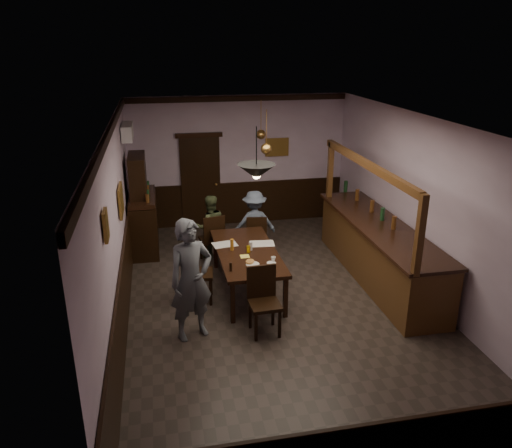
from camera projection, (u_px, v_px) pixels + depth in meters
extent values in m
cube|color=#2D2621|center=(278.00, 302.00, 8.39)|extent=(5.00, 8.00, 0.01)
cube|color=white|center=(282.00, 123.00, 7.34)|extent=(5.00, 8.00, 0.01)
cube|color=#BBA2BC|center=(239.00, 161.00, 11.54)|extent=(5.00, 0.01, 3.00)
cube|color=#BBA2BC|center=(394.00, 376.00, 4.18)|extent=(5.00, 0.01, 3.00)
cube|color=#BBA2BC|center=(116.00, 229.00, 7.40)|extent=(0.01, 8.00, 3.00)
cube|color=#BBA2BC|center=(425.00, 208.00, 8.32)|extent=(0.01, 8.00, 3.00)
cube|color=black|center=(247.00, 252.00, 8.55)|extent=(1.02, 2.21, 0.06)
cube|color=black|center=(233.00, 303.00, 7.67)|extent=(0.07, 0.07, 0.69)
cube|color=black|center=(285.00, 297.00, 7.83)|extent=(0.07, 0.07, 0.69)
cube|color=black|center=(215.00, 251.00, 9.54)|extent=(0.07, 0.07, 0.69)
cube|color=black|center=(258.00, 248.00, 9.70)|extent=(0.07, 0.07, 0.69)
cube|color=black|center=(212.00, 239.00, 9.80)|extent=(0.51, 0.51, 0.05)
cube|color=black|center=(214.00, 229.00, 9.53)|extent=(0.43, 0.13, 0.51)
cube|color=black|center=(218.00, 246.00, 10.09)|extent=(0.04, 0.04, 0.44)
cube|color=black|center=(201.00, 249.00, 9.97)|extent=(0.04, 0.04, 0.44)
cube|color=black|center=(223.00, 252.00, 9.79)|extent=(0.04, 0.04, 0.44)
cube|color=black|center=(206.00, 255.00, 9.67)|extent=(0.04, 0.04, 0.44)
cube|color=black|center=(256.00, 237.00, 9.98)|extent=(0.46, 0.46, 0.05)
cube|color=black|center=(257.00, 229.00, 9.72)|extent=(0.40, 0.10, 0.47)
cube|color=black|center=(264.00, 244.00, 10.21)|extent=(0.04, 0.04, 0.41)
cube|color=black|center=(248.00, 245.00, 10.21)|extent=(0.04, 0.04, 0.41)
cube|color=black|center=(265.00, 251.00, 9.91)|extent=(0.04, 0.04, 0.41)
cube|color=black|center=(249.00, 251.00, 9.90)|extent=(0.04, 0.04, 0.41)
cube|color=black|center=(265.00, 305.00, 7.35)|extent=(0.47, 0.47, 0.05)
cube|color=black|center=(261.00, 281.00, 7.44)|extent=(0.45, 0.06, 0.53)
cube|color=black|center=(256.00, 327.00, 7.24)|extent=(0.04, 0.04, 0.45)
cube|color=black|center=(280.00, 324.00, 7.32)|extent=(0.04, 0.04, 0.45)
cube|color=black|center=(250.00, 315.00, 7.56)|extent=(0.04, 0.04, 0.45)
cube|color=black|center=(273.00, 312.00, 7.65)|extent=(0.04, 0.04, 0.45)
cube|color=black|center=(199.00, 274.00, 8.29)|extent=(0.51, 0.51, 0.05)
cube|color=black|center=(186.00, 258.00, 8.17)|extent=(0.10, 0.46, 0.54)
cube|color=black|center=(210.00, 292.00, 8.22)|extent=(0.04, 0.04, 0.47)
cube|color=black|center=(211.00, 282.00, 8.56)|extent=(0.04, 0.04, 0.47)
cube|color=black|center=(188.00, 293.00, 8.19)|extent=(0.04, 0.04, 0.47)
cube|color=black|center=(189.00, 283.00, 8.54)|extent=(0.04, 0.04, 0.47)
imported|color=#555A62|center=(191.00, 280.00, 7.14)|extent=(0.79, 0.66, 1.83)
imported|color=#475332|center=(210.00, 227.00, 9.92)|extent=(0.71, 0.59, 1.30)
imported|color=slate|center=(254.00, 223.00, 10.08)|extent=(0.86, 0.50, 1.33)
cube|color=silver|center=(225.00, 244.00, 8.79)|extent=(0.46, 0.36, 0.01)
cube|color=silver|center=(262.00, 244.00, 8.83)|extent=(0.45, 0.34, 0.01)
cube|color=#FAEB5C|center=(245.00, 256.00, 8.32)|extent=(0.15, 0.15, 0.00)
cylinder|color=white|center=(271.00, 263.00, 8.06)|extent=(0.15, 0.15, 0.01)
imported|color=white|center=(273.00, 259.00, 8.10)|extent=(0.08, 0.08, 0.07)
cylinder|color=white|center=(252.00, 264.00, 8.01)|extent=(0.22, 0.22, 0.01)
torus|color=#C68C47|center=(249.00, 262.00, 8.03)|extent=(0.13, 0.13, 0.04)
torus|color=#C68C47|center=(250.00, 261.00, 8.06)|extent=(0.13, 0.13, 0.04)
cylinder|color=gold|center=(248.00, 249.00, 8.45)|extent=(0.07, 0.07, 0.12)
cylinder|color=#BF721E|center=(232.00, 245.00, 8.53)|extent=(0.06, 0.06, 0.20)
cylinder|color=silver|center=(251.00, 246.00, 8.54)|extent=(0.06, 0.06, 0.15)
cylinder|color=black|center=(231.00, 267.00, 7.77)|extent=(0.04, 0.04, 0.14)
cube|color=black|center=(144.00, 224.00, 10.36)|extent=(0.54, 1.51, 1.08)
cube|color=black|center=(142.00, 197.00, 10.16)|extent=(0.52, 1.46, 0.09)
cube|color=black|center=(138.00, 176.00, 10.00)|extent=(0.32, 0.97, 0.87)
cube|color=#4C2A14|center=(378.00, 252.00, 9.07)|extent=(0.83, 3.88, 1.02)
cube|color=black|center=(380.00, 225.00, 8.88)|extent=(0.92, 3.98, 0.06)
cube|color=#4C2A14|center=(366.00, 164.00, 8.42)|extent=(0.10, 3.79, 0.12)
cube|color=#4C2A14|center=(416.00, 234.00, 6.92)|extent=(0.10, 0.10, 1.20)
cube|color=#4C2A14|center=(329.00, 170.00, 10.32)|extent=(0.10, 0.10, 1.20)
cube|color=black|center=(201.00, 183.00, 11.48)|extent=(0.90, 0.06, 2.10)
cube|color=white|center=(127.00, 132.00, 9.76)|extent=(0.20, 0.85, 0.30)
cube|color=olive|center=(106.00, 225.00, 5.71)|extent=(0.04, 0.28, 0.36)
cube|color=olive|center=(121.00, 200.00, 8.08)|extent=(0.04, 0.62, 0.48)
cube|color=olive|center=(277.00, 147.00, 11.56)|extent=(0.55, 0.04, 0.42)
cylinder|color=black|center=(256.00, 149.00, 7.14)|extent=(0.02, 0.02, 0.66)
cone|color=black|center=(256.00, 172.00, 7.25)|extent=(0.56, 0.56, 0.22)
sphere|color=#FFD88C|center=(256.00, 175.00, 7.27)|extent=(0.12, 0.12, 0.12)
cylinder|color=#BF8C3F|center=(266.00, 129.00, 8.85)|extent=(0.02, 0.02, 0.70)
cone|color=#BF8C3F|center=(266.00, 149.00, 8.97)|extent=(0.20, 0.20, 0.22)
sphere|color=#FFD88C|center=(266.00, 152.00, 8.99)|extent=(0.12, 0.12, 0.12)
cylinder|color=#BF8C3F|center=(261.00, 117.00, 10.20)|extent=(0.02, 0.02, 0.70)
cone|color=#BF8C3F|center=(261.00, 134.00, 10.32)|extent=(0.20, 0.20, 0.22)
sphere|color=#FFD88C|center=(261.00, 137.00, 10.34)|extent=(0.12, 0.12, 0.12)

